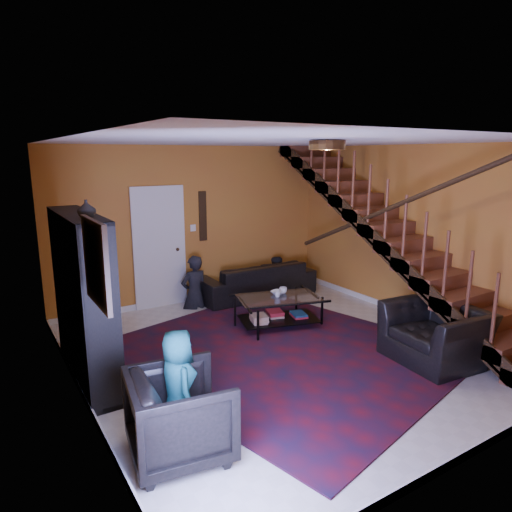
{
  "coord_description": "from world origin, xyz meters",
  "views": [
    {
      "loc": [
        -3.41,
        -4.75,
        2.64
      ],
      "look_at": [
        -0.17,
        0.4,
        1.28
      ],
      "focal_mm": 32.0,
      "sensor_mm": 36.0,
      "label": 1
    }
  ],
  "objects": [
    {
      "name": "coffee_table",
      "position": [
        0.49,
        0.78,
        0.28
      ],
      "size": [
        1.41,
        1.06,
        0.48
      ],
      "rotation": [
        0.0,
        0.0,
        -0.29
      ],
      "color": "black",
      "rests_on": "floor"
    },
    {
      "name": "floor",
      "position": [
        0.0,
        0.0,
        0.0
      ],
      "size": [
        5.5,
        5.5,
        0.0
      ],
      "primitive_type": "plane",
      "color": "beige",
      "rests_on": "ground"
    },
    {
      "name": "person_adult_b",
      "position": [
        1.5,
        2.35,
        0.13
      ],
      "size": [
        0.59,
        0.47,
        1.16
      ],
      "primitive_type": "imported",
      "rotation": [
        0.0,
        0.0,
        3.2
      ],
      "color": "black",
      "rests_on": "sofa"
    },
    {
      "name": "framed_picture",
      "position": [
        -2.57,
        -0.9,
        1.75
      ],
      "size": [
        0.04,
        0.74,
        0.74
      ],
      "primitive_type": "cube",
      "color": "maroon",
      "rests_on": "room"
    },
    {
      "name": "wall_hanging",
      "position": [
        0.15,
        2.73,
        1.55
      ],
      "size": [
        0.14,
        0.03,
        0.9
      ],
      "primitive_type": "cube",
      "color": "black",
      "rests_on": "room"
    },
    {
      "name": "armchair_left",
      "position": [
        -2.05,
        -1.33,
        0.39
      ],
      "size": [
        0.99,
        0.96,
        0.79
      ],
      "primitive_type": "imported",
      "rotation": [
        0.0,
        0.0,
        1.42
      ],
      "color": "black",
      "rests_on": "floor"
    },
    {
      "name": "room",
      "position": [
        -1.33,
        1.33,
        0.05
      ],
      "size": [
        5.5,
        5.5,
        5.5
      ],
      "color": "#B37927",
      "rests_on": "ground"
    },
    {
      "name": "bookshelf",
      "position": [
        -2.4,
        0.6,
        0.96
      ],
      "size": [
        0.35,
        1.8,
        2.0
      ],
      "color": "black",
      "rests_on": "floor"
    },
    {
      "name": "staircase",
      "position": [
        2.12,
        -0.0,
        1.4
      ],
      "size": [
        0.95,
        5.02,
        3.18
      ],
      "color": "brown",
      "rests_on": "floor"
    },
    {
      "name": "person_child",
      "position": [
        -1.95,
        -1.07,
        0.54
      ],
      "size": [
        0.37,
        0.54,
        1.07
      ],
      "primitive_type": "imported",
      "rotation": [
        0.0,
        0.0,
        1.51
      ],
      "color": "#18595D",
      "rests_on": "armchair_left"
    },
    {
      "name": "bowl",
      "position": [
        0.57,
        0.93,
        0.5
      ],
      "size": [
        0.27,
        0.27,
        0.05
      ],
      "primitive_type": "imported",
      "rotation": [
        0.0,
        0.0,
        0.36
      ],
      "color": "#999999",
      "rests_on": "coffee_table"
    },
    {
      "name": "ceiling_fixture",
      "position": [
        0.0,
        -0.8,
        2.74
      ],
      "size": [
        0.4,
        0.4,
        0.1
      ],
      "primitive_type": "cylinder",
      "color": "#3F2814",
      "rests_on": "room"
    },
    {
      "name": "armchair_right",
      "position": [
        1.5,
        -1.3,
        0.37
      ],
      "size": [
        1.1,
        1.23,
        0.74
      ],
      "primitive_type": "imported",
      "rotation": [
        0.0,
        0.0,
        -1.67
      ],
      "color": "black",
      "rests_on": "floor"
    },
    {
      "name": "vase",
      "position": [
        -2.41,
        0.1,
        2.1
      ],
      "size": [
        0.18,
        0.18,
        0.19
      ],
      "primitive_type": "imported",
      "color": "#999999",
      "rests_on": "bookshelf"
    },
    {
      "name": "popcorn_bucket",
      "position": [
        -1.7,
        -0.48,
        0.09
      ],
      "size": [
        0.13,
        0.13,
        0.15
      ],
      "primitive_type": "cylinder",
      "rotation": [
        0.0,
        0.0,
        0.02
      ],
      "color": "red",
      "rests_on": "rug"
    },
    {
      "name": "sofa",
      "position": [
        1.02,
        2.3,
        0.33
      ],
      "size": [
        2.25,
        0.91,
        0.65
      ],
      "primitive_type": "imported",
      "rotation": [
        0.0,
        0.0,
        3.12
      ],
      "color": "black",
      "rests_on": "floor"
    },
    {
      "name": "cup_a",
      "position": [
        0.67,
        0.92,
        0.53
      ],
      "size": [
        0.15,
        0.15,
        0.1
      ],
      "primitive_type": "imported",
      "rotation": [
        0.0,
        0.0,
        0.29
      ],
      "color": "#999999",
      "rests_on": "coffee_table"
    },
    {
      "name": "person_adult_a",
      "position": [
        -0.23,
        2.35,
        0.24
      ],
      "size": [
        0.52,
        0.36,
        1.38
      ],
      "primitive_type": "imported",
      "rotation": [
        0.0,
        0.0,
        3.21
      ],
      "color": "black",
      "rests_on": "sofa"
    },
    {
      "name": "door",
      "position": [
        -0.7,
        2.73,
        1.02
      ],
      "size": [
        0.82,
        0.05,
        2.05
      ],
      "primitive_type": "cube",
      "color": "silver",
      "rests_on": "floor"
    },
    {
      "name": "cup_b",
      "position": [
        0.48,
        0.81,
        0.53
      ],
      "size": [
        0.13,
        0.13,
        0.1
      ],
      "primitive_type": "imported",
      "rotation": [
        0.0,
        0.0,
        0.34
      ],
      "color": "#999999",
      "rests_on": "coffee_table"
    },
    {
      "name": "rug",
      "position": [
        -0.01,
        -0.03,
        0.01
      ],
      "size": [
        4.52,
        4.9,
        0.02
      ],
      "primitive_type": "cube",
      "rotation": [
        0.0,
        0.0,
        0.24
      ],
      "color": "#430B16",
      "rests_on": "floor"
    }
  ]
}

